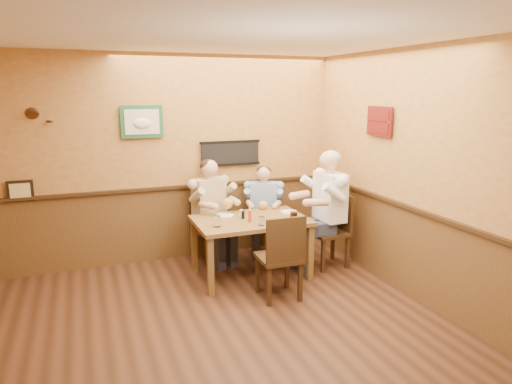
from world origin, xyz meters
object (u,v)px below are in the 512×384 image
at_px(diner_white_elder, 329,215).
at_px(cola_tumbler, 294,217).
at_px(chair_right_end, 329,231).
at_px(water_glass_left, 217,221).
at_px(chair_back_right, 264,225).
at_px(chair_back_left, 210,229).
at_px(salt_shaker, 241,213).
at_px(water_glass_mid, 261,221).
at_px(diner_blue_polo, 264,214).
at_px(pepper_shaker, 243,215).
at_px(diner_tan_shirt, 209,216).
at_px(dining_table, 251,226).
at_px(hot_sauce_bottle, 250,216).
at_px(chair_near_side, 279,255).

relative_size(diner_white_elder, cola_tumbler, 11.96).
bearing_deg(chair_right_end, water_glass_left, -87.30).
height_order(chair_back_right, water_glass_left, water_glass_left).
height_order(chair_back_left, chair_back_right, chair_back_left).
relative_size(chair_back_left, water_glass_left, 6.75).
bearing_deg(cola_tumbler, salt_shaker, 143.71).
bearing_deg(water_glass_mid, diner_blue_polo, 66.50).
bearing_deg(water_glass_left, chair_back_right, 43.51).
xyz_separation_m(chair_back_left, chair_right_end, (1.42, -0.79, 0.05)).
bearing_deg(pepper_shaker, diner_tan_shirt, 110.35).
bearing_deg(dining_table, salt_shaker, 129.30).
xyz_separation_m(chair_back_left, water_glass_mid, (0.36, -1.03, 0.36)).
relative_size(diner_tan_shirt, cola_tumbler, 10.83).
xyz_separation_m(chair_back_right, diner_white_elder, (0.61, -0.81, 0.30)).
relative_size(chair_right_end, hot_sauce_bottle, 6.13).
height_order(chair_back_left, diner_blue_polo, diner_blue_polo).
height_order(chair_near_side, cola_tumbler, chair_near_side).
bearing_deg(chair_back_left, hot_sauce_bottle, -89.96).
bearing_deg(water_glass_left, chair_right_end, 3.70).
bearing_deg(diner_blue_polo, chair_back_right, 0.00).
xyz_separation_m(diner_tan_shirt, hot_sauce_bottle, (0.28, -0.85, 0.19)).
bearing_deg(hot_sauce_bottle, chair_near_side, -76.41).
xyz_separation_m(diner_tan_shirt, diner_white_elder, (1.42, -0.79, 0.07)).
bearing_deg(water_glass_left, pepper_shaker, 28.15).
xyz_separation_m(chair_back_right, salt_shaker, (-0.56, -0.64, 0.40)).
distance_m(chair_back_left, chair_back_right, 0.82).
bearing_deg(pepper_shaker, chair_back_left, 110.35).
xyz_separation_m(chair_near_side, diner_white_elder, (1.01, 0.63, 0.20)).
xyz_separation_m(diner_blue_polo, water_glass_mid, (-0.46, -1.05, 0.23)).
xyz_separation_m(diner_white_elder, cola_tumbler, (-0.63, -0.22, 0.11)).
bearing_deg(pepper_shaker, cola_tumbler, -31.62).
bearing_deg(chair_near_side, chair_right_end, -146.18).
height_order(water_glass_mid, salt_shaker, water_glass_mid).
xyz_separation_m(cola_tumbler, pepper_shaker, (-0.54, 0.33, -0.01)).
bearing_deg(dining_table, hot_sauce_bottle, -115.16).
bearing_deg(chair_near_side, pepper_shaker, -75.80).
height_order(chair_near_side, diner_white_elder, diner_white_elder).
height_order(diner_tan_shirt, diner_white_elder, diner_white_elder).
bearing_deg(dining_table, cola_tumbler, -32.61).
xyz_separation_m(water_glass_left, salt_shaker, (0.40, 0.28, -0.02)).
distance_m(chair_right_end, water_glass_left, 1.61).
height_order(chair_right_end, chair_near_side, chair_near_side).
bearing_deg(chair_back_right, cola_tumbler, -67.59).
xyz_separation_m(dining_table, water_glass_left, (-0.49, -0.17, 0.16)).
distance_m(chair_near_side, diner_tan_shirt, 1.49).
xyz_separation_m(dining_table, water_glass_mid, (0.02, -0.31, 0.15)).
bearing_deg(hot_sauce_bottle, chair_back_left, 107.99).
bearing_deg(chair_near_side, water_glass_left, -41.21).
relative_size(diner_white_elder, pepper_shaker, 14.69).
bearing_deg(hot_sauce_bottle, diner_blue_polo, 58.45).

